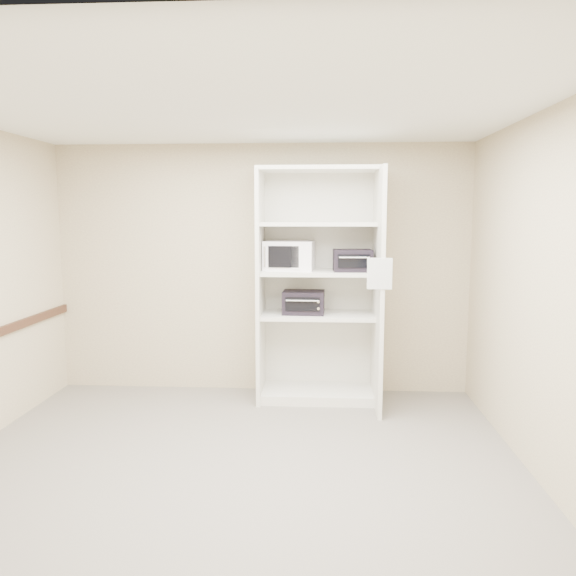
# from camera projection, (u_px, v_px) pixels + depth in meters

# --- Properties ---
(floor) EXTENTS (4.50, 4.00, 0.01)m
(floor) POSITION_uv_depth(u_px,v_px,m) (235.00, 468.00, 4.34)
(floor) COLOR slate
(floor) RESTS_ON ground
(ceiling) EXTENTS (4.50, 4.00, 0.01)m
(ceiling) POSITION_uv_depth(u_px,v_px,m) (231.00, 108.00, 3.99)
(ceiling) COLOR white
(wall_back) EXTENTS (4.50, 0.02, 2.70)m
(wall_back) POSITION_uv_depth(u_px,v_px,m) (262.00, 269.00, 6.14)
(wall_back) COLOR beige
(wall_back) RESTS_ON ground
(wall_front) EXTENTS (4.50, 0.02, 2.70)m
(wall_front) POSITION_uv_depth(u_px,v_px,m) (153.00, 368.00, 2.18)
(wall_front) COLOR beige
(wall_front) RESTS_ON ground
(wall_right) EXTENTS (0.02, 4.00, 2.70)m
(wall_right) POSITION_uv_depth(u_px,v_px,m) (543.00, 298.00, 4.03)
(wall_right) COLOR beige
(wall_right) RESTS_ON ground
(shelving_unit) EXTENTS (1.24, 0.92, 2.42)m
(shelving_unit) POSITION_uv_depth(u_px,v_px,m) (322.00, 293.00, 5.84)
(shelving_unit) COLOR beige
(shelving_unit) RESTS_ON floor
(microwave) EXTENTS (0.54, 0.42, 0.30)m
(microwave) POSITION_uv_depth(u_px,v_px,m) (289.00, 255.00, 5.85)
(microwave) COLOR white
(microwave) RESTS_ON shelving_unit
(toaster_oven_upper) EXTENTS (0.40, 0.31, 0.22)m
(toaster_oven_upper) POSITION_uv_depth(u_px,v_px,m) (352.00, 260.00, 5.72)
(toaster_oven_upper) COLOR black
(toaster_oven_upper) RESTS_ON shelving_unit
(toaster_oven_lower) EXTENTS (0.44, 0.34, 0.24)m
(toaster_oven_lower) POSITION_uv_depth(u_px,v_px,m) (304.00, 302.00, 5.84)
(toaster_oven_lower) COLOR black
(toaster_oven_lower) RESTS_ON shelving_unit
(paper_sign) EXTENTS (0.22, 0.02, 0.28)m
(paper_sign) POSITION_uv_depth(u_px,v_px,m) (380.00, 274.00, 5.15)
(paper_sign) COLOR white
(paper_sign) RESTS_ON shelving_unit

